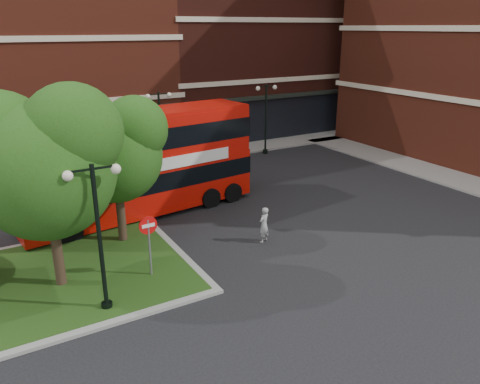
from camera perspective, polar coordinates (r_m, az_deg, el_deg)
ground at (r=18.07m, az=1.59°, el=-9.65°), size 120.00×120.00×0.00m
pavement_far at (r=32.24m, az=-14.01°, el=3.20°), size 44.00×3.00×0.12m
pavement_side at (r=30.51m, az=26.80°, el=0.71°), size 3.00×28.00×0.12m
terrace_far_right at (r=43.57m, az=0.75°, el=18.47°), size 18.00×12.00×16.00m
traffic_island at (r=18.58m, az=-25.75°, el=-10.67°), size 12.60×7.60×0.15m
tree_island_west at (r=16.56m, az=-23.19°, el=3.90°), size 5.40×4.71×7.21m
tree_island_east at (r=19.60m, az=-15.29°, el=5.36°), size 4.46×3.90×6.29m
lamp_island at (r=15.12m, az=-16.83°, el=-4.67°), size 1.72×0.36×5.00m
lamp_far_left at (r=30.34m, az=-9.69°, el=7.89°), size 1.72×0.36×5.00m
lamp_far_right at (r=33.92m, az=3.18°, el=9.35°), size 1.72×0.36×5.00m
bus at (r=22.95m, az=-12.34°, el=4.17°), size 11.83×4.01×4.43m
woman at (r=20.09m, az=2.93°, el=-4.01°), size 0.68×0.58×1.58m
car_silver at (r=30.43m, az=-11.60°, el=3.85°), size 4.76×2.15×1.59m
car_white at (r=31.20m, az=-7.75°, el=4.17°), size 3.91×1.50×1.27m
no_entry_sign at (r=17.18m, az=-11.08°, el=-5.12°), size 0.68×0.08×2.45m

